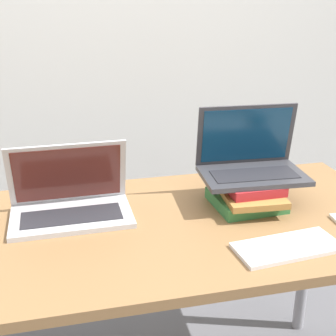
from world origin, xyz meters
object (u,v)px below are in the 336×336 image
(laptop_left, at_px, (70,202))
(book_stack, at_px, (247,192))
(wireless_keyboard, at_px, (288,247))
(laptop_on_books, at_px, (251,161))

(laptop_left, bearing_deg, book_stack, -5.50)
(laptop_left, height_order, book_stack, laptop_left)
(laptop_left, xyz_separation_m, wireless_keyboard, (0.57, -0.35, -0.04))
(book_stack, xyz_separation_m, laptop_on_books, (0.02, 0.04, 0.09))
(laptop_left, relative_size, wireless_keyboard, 1.23)
(laptop_on_books, relative_size, wireless_keyboard, 1.14)
(wireless_keyboard, bearing_deg, laptop_on_books, 86.34)
(laptop_left, height_order, laptop_on_books, laptop_on_books)
(book_stack, xyz_separation_m, wireless_keyboard, (0.00, -0.29, -0.04))
(book_stack, relative_size, laptop_on_books, 0.80)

